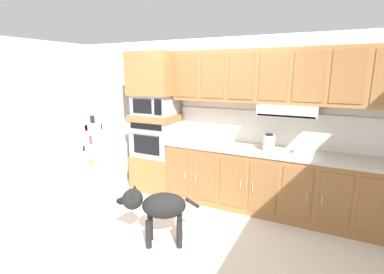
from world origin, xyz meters
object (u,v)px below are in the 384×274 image
at_px(refrigerator, 105,134).
at_px(screwdriver, 293,151).
at_px(built_in_oven, 156,138).
at_px(microwave, 155,105).
at_px(electric_kettle, 269,143).
at_px(dog, 157,206).

bearing_deg(refrigerator, screwdriver, 1.61).
relative_size(built_in_oven, microwave, 1.09).
distance_m(built_in_oven, screwdriver, 2.20).
xyz_separation_m(electric_kettle, dog, (-0.95, -1.37, -0.56)).
relative_size(microwave, screwdriver, 4.63).
height_order(screwdriver, dog, screwdriver).
relative_size(screwdriver, electric_kettle, 0.58).
relative_size(screwdriver, dog, 0.16).
bearing_deg(electric_kettle, refrigerator, -179.61).
xyz_separation_m(refrigerator, dog, (2.02, -1.35, -0.40)).
bearing_deg(built_in_oven, electric_kettle, -1.44).
bearing_deg(screwdriver, electric_kettle, -167.14).
relative_size(built_in_oven, screwdriver, 5.04).
distance_m(built_in_oven, dog, 1.75).
relative_size(refrigerator, electric_kettle, 7.33).
relative_size(refrigerator, screwdriver, 12.67).
relative_size(built_in_oven, dog, 0.79).
bearing_deg(dog, screwdriver, -158.76).
height_order(microwave, screwdriver, microwave).
height_order(refrigerator, microwave, refrigerator).
height_order(built_in_oven, dog, built_in_oven).
bearing_deg(microwave, refrigerator, -176.43).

